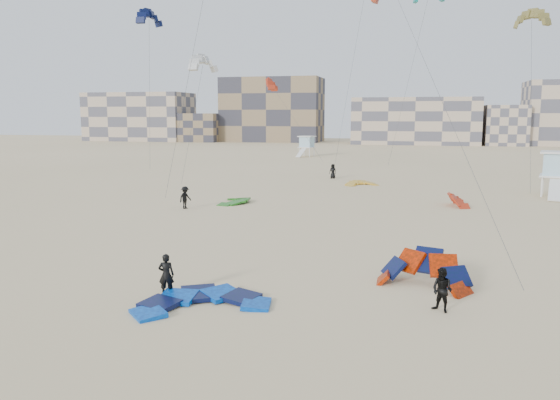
% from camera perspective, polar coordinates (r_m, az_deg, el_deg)
% --- Properties ---
extents(ground, '(320.00, 320.00, 0.00)m').
position_cam_1_polar(ground, '(23.52, -14.46, -10.41)').
color(ground, beige).
rests_on(ground, ground).
extents(kite_ground_blue, '(6.80, 6.90, 1.04)m').
position_cam_1_polar(kite_ground_blue, '(22.74, -8.14, -10.89)').
color(kite_ground_blue, blue).
rests_on(kite_ground_blue, ground).
extents(kite_ground_orange, '(5.26, 5.25, 4.24)m').
position_cam_1_polar(kite_ground_orange, '(25.74, 14.66, -8.72)').
color(kite_ground_orange, '#FF2900').
rests_on(kite_ground_orange, ground).
extents(kite_ground_green, '(4.34, 4.11, 1.24)m').
position_cam_1_polar(kite_ground_green, '(48.29, -4.87, -0.26)').
color(kite_ground_green, '#14771F').
rests_on(kite_ground_green, ground).
extents(kite_ground_red_far, '(3.39, 3.29, 3.03)m').
position_cam_1_polar(kite_ground_red_far, '(48.62, 18.14, -0.61)').
color(kite_ground_red_far, '#B33411').
rests_on(kite_ground_red_far, ground).
extents(kite_ground_yellow, '(4.85, 4.92, 1.52)m').
position_cam_1_polar(kite_ground_yellow, '(60.67, 8.48, 1.55)').
color(kite_ground_yellow, yellow).
rests_on(kite_ground_yellow, ground).
extents(kitesurfer_main, '(0.76, 0.59, 1.83)m').
position_cam_1_polar(kitesurfer_main, '(23.96, -11.80, -7.65)').
color(kitesurfer_main, black).
rests_on(kitesurfer_main, ground).
extents(kitesurfer_b, '(1.08, 1.03, 1.76)m').
position_cam_1_polar(kitesurfer_b, '(22.53, 16.59, -9.01)').
color(kitesurfer_b, black).
rests_on(kitesurfer_b, ground).
extents(kitesurfer_c, '(1.09, 1.36, 1.85)m').
position_cam_1_polar(kitesurfer_c, '(45.51, -9.88, 0.26)').
color(kitesurfer_c, black).
rests_on(kitesurfer_c, ground).
extents(kitesurfer_e, '(0.96, 0.72, 1.76)m').
position_cam_1_polar(kitesurfer_e, '(66.53, 5.54, 3.02)').
color(kitesurfer_e, black).
rests_on(kitesurfer_e, ground).
extents(kite_fly_grey, '(4.78, 9.90, 13.44)m').
position_cam_1_polar(kite_fly_grey, '(61.11, -8.05, 13.81)').
color(kite_fly_grey, white).
rests_on(kite_fly_grey, ground).
extents(kite_fly_olive, '(4.14, 7.94, 16.39)m').
position_cam_1_polar(kite_fly_olive, '(57.18, 24.81, 16.71)').
color(kite_fly_olive, olive).
rests_on(kite_fly_olive, ground).
extents(kite_fly_navy, '(4.45, 4.42, 19.31)m').
position_cam_1_polar(kite_fly_navy, '(70.38, -13.52, 17.91)').
color(kite_fly_navy, '#0B0B47').
rests_on(kite_fly_navy, ground).
extents(kite_fly_red, '(9.32, 3.88, 12.27)m').
position_cam_1_polar(kite_fly_red, '(78.80, -0.87, 11.87)').
color(kite_fly_red, '#B33411').
rests_on(kite_fly_red, ground).
extents(lifeguard_tower_near, '(3.62, 6.15, 4.24)m').
position_cam_1_polar(lifeguard_tower_near, '(57.88, 26.94, 2.43)').
color(lifeguard_tower_near, white).
rests_on(lifeguard_tower_near, ground).
extents(lifeguard_tower_far, '(3.25, 5.50, 3.78)m').
position_cam_1_polar(lifeguard_tower_far, '(101.22, 2.81, 5.62)').
color(lifeguard_tower_far, white).
rests_on(lifeguard_tower_far, ground).
extents(condo_west_a, '(30.00, 15.00, 14.00)m').
position_cam_1_polar(condo_west_a, '(169.88, -14.45, 8.41)').
color(condo_west_a, '#C3AA8F').
rests_on(condo_west_a, ground).
extents(condo_west_b, '(28.00, 14.00, 18.00)m').
position_cam_1_polar(condo_west_b, '(158.76, -0.79, 9.39)').
color(condo_west_b, '#856E50').
rests_on(condo_west_b, ground).
extents(condo_mid, '(32.00, 16.00, 12.00)m').
position_cam_1_polar(condo_mid, '(149.42, 13.94, 8.02)').
color(condo_mid, '#C3AA8F').
rests_on(condo_mid, ground).
extents(condo_fill_left, '(12.00, 10.00, 8.00)m').
position_cam_1_polar(condo_fill_left, '(159.51, -8.37, 7.50)').
color(condo_fill_left, '#856E50').
rests_on(condo_fill_left, ground).
extents(condo_fill_right, '(10.00, 10.00, 10.00)m').
position_cam_1_polar(condo_fill_right, '(148.94, 22.48, 7.22)').
color(condo_fill_right, '#C3AA8F').
rests_on(condo_fill_right, ground).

